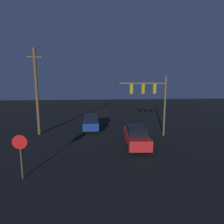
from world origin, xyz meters
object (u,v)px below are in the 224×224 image
Objects in this scene: traffic_signal_mast at (152,95)px; stop_sign at (20,148)px; utility_pole at (37,91)px; car_near at (136,136)px; car_far at (91,122)px.

stop_sign is at bearing -143.01° from traffic_signal_mast.
traffic_signal_mast is at bearing -8.94° from utility_pole.
stop_sign is (-7.16, -4.25, 0.81)m from car_near.
car_near is 1.99× the size of stop_sign.
car_far is 6.38m from utility_pole.
car_near is 4.67m from traffic_signal_mast.
car_far is 10.73m from stop_sign.
car_far is at bearing 151.87° from traffic_signal_mast.
traffic_signal_mast is at bearing 56.57° from car_near.
stop_sign is (-3.49, -10.12, 0.81)m from car_far.
stop_sign is (-9.31, -7.01, -2.29)m from traffic_signal_mast.
utility_pole is (-1.69, 8.74, 2.65)m from stop_sign.
stop_sign is at bearing -144.81° from car_near.
car_near is 0.82× the size of traffic_signal_mast.
utility_pole is at bearing 100.95° from stop_sign.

